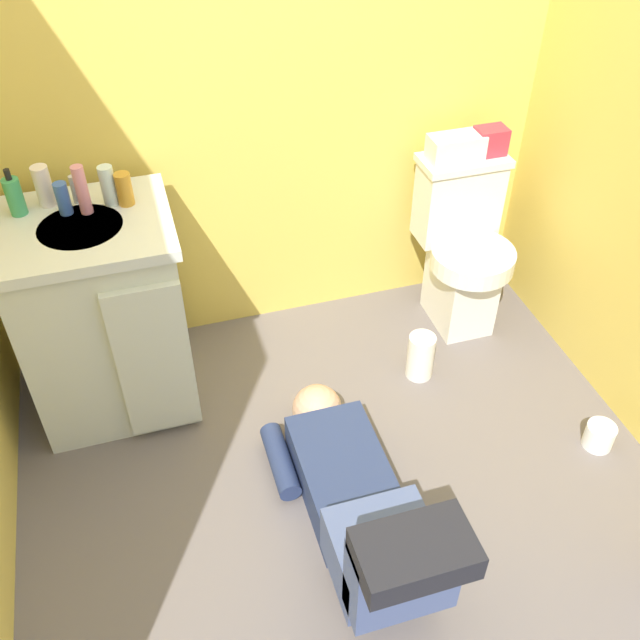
{
  "coord_description": "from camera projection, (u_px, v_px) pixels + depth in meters",
  "views": [
    {
      "loc": [
        -0.53,
        -1.45,
        2.11
      ],
      "look_at": [
        0.03,
        0.4,
        0.45
      ],
      "focal_mm": 39.82,
      "sensor_mm": 36.0,
      "label": 1
    }
  ],
  "objects": [
    {
      "name": "bottle_amber",
      "position": [
        124.0,
        189.0,
        2.41
      ],
      "size": [
        0.06,
        0.06,
        0.11
      ],
      "primitive_type": "cylinder",
      "color": "#C48729",
      "rests_on": "vanity_cabinet"
    },
    {
      "name": "toilet_paper_roll",
      "position": [
        599.0,
        436.0,
        2.65
      ],
      "size": [
        0.11,
        0.11,
        0.1
      ],
      "primitive_type": "cylinder",
      "color": "white",
      "rests_on": "ground_plane"
    },
    {
      "name": "toilet",
      "position": [
        462.0,
        248.0,
        3.03
      ],
      "size": [
        0.36,
        0.46,
        0.75
      ],
      "color": "silver",
      "rests_on": "ground_plane"
    },
    {
      "name": "bottle_white",
      "position": [
        44.0,
        186.0,
        2.39
      ],
      "size": [
        0.06,
        0.06,
        0.14
      ],
      "primitive_type": "cylinder",
      "color": "silver",
      "rests_on": "vanity_cabinet"
    },
    {
      "name": "faucet",
      "position": [
        75.0,
        189.0,
        2.42
      ],
      "size": [
        0.02,
        0.02,
        0.1
      ],
      "primitive_type": "cylinder",
      "color": "silver",
      "rests_on": "vanity_cabinet"
    },
    {
      "name": "soap_dispenser",
      "position": [
        14.0,
        196.0,
        2.35
      ],
      "size": [
        0.06,
        0.06,
        0.17
      ],
      "color": "#3DA464",
      "rests_on": "vanity_cabinet"
    },
    {
      "name": "tissue_box",
      "position": [
        456.0,
        147.0,
        2.8
      ],
      "size": [
        0.22,
        0.11,
        0.1
      ],
      "primitive_type": "cube",
      "color": "silver",
      "rests_on": "toilet"
    },
    {
      "name": "paper_towel_roll",
      "position": [
        421.0,
        356.0,
        2.9
      ],
      "size": [
        0.11,
        0.11,
        0.21
      ],
      "primitive_type": "cylinder",
      "color": "white",
      "rests_on": "ground_plane"
    },
    {
      "name": "person_plumber",
      "position": [
        361.0,
        506.0,
        2.27
      ],
      "size": [
        0.39,
        1.06,
        0.52
      ],
      "color": "navy",
      "rests_on": "ground_plane"
    },
    {
      "name": "ground_plane",
      "position": [
        345.0,
        488.0,
        2.56
      ],
      "size": [
        2.76,
        3.03,
        0.04
      ],
      "primitive_type": "cube",
      "color": "#665E5C"
    },
    {
      "name": "bottle_clear",
      "position": [
        108.0,
        185.0,
        2.4
      ],
      "size": [
        0.05,
        0.05,
        0.14
      ],
      "primitive_type": "cylinder",
      "color": "silver",
      "rests_on": "vanity_cabinet"
    },
    {
      "name": "bottle_blue",
      "position": [
        63.0,
        199.0,
        2.36
      ],
      "size": [
        0.05,
        0.05,
        0.11
      ],
      "primitive_type": "cylinder",
      "color": "#3961BC",
      "rests_on": "vanity_cabinet"
    },
    {
      "name": "toiletry_bag",
      "position": [
        490.0,
        141.0,
        2.83
      ],
      "size": [
        0.12,
        0.09,
        0.11
      ],
      "primitive_type": "cube",
      "color": "#B22D3F",
      "rests_on": "toilet"
    },
    {
      "name": "bottle_pink",
      "position": [
        82.0,
        190.0,
        2.35
      ],
      "size": [
        0.04,
        0.04,
        0.17
      ],
      "primitive_type": "cylinder",
      "color": "pink",
      "rests_on": "vanity_cabinet"
    },
    {
      "name": "vanity_cabinet",
      "position": [
        105.0,
        316.0,
        2.61
      ],
      "size": [
        0.6,
        0.53,
        0.82
      ],
      "color": "silver",
      "rests_on": "ground_plane"
    },
    {
      "name": "wall_back",
      "position": [
        260.0,
        47.0,
        2.53
      ],
      "size": [
        2.42,
        0.08,
        2.4
      ],
      "primitive_type": "cube",
      "color": "#DFC052",
      "rests_on": "ground_plane"
    }
  ]
}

